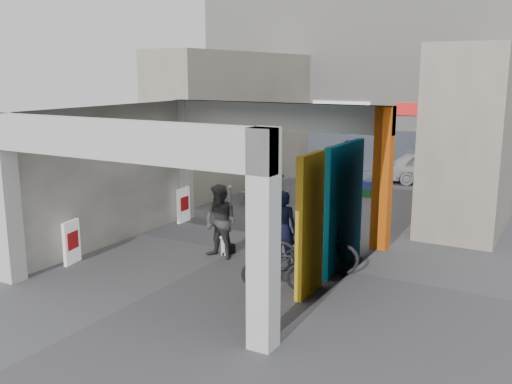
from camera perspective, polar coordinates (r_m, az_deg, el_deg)
The scene contains 21 objects.
ground at distance 14.03m, azimuth -2.13°, elevation -5.90°, with size 90.00×90.00×0.00m, color #515256.
arcade_canopy at distance 12.53m, azimuth -2.08°, elevation 2.77°, with size 6.40×6.45×6.40m.
far_building at distance 26.30m, azimuth 14.34°, elevation 10.94°, with size 18.00×4.08×8.00m.
plaza_bldg_left at distance 22.17m, azimuth -1.90°, elevation 7.31°, with size 2.00×9.00×5.00m, color #B2A793.
plaza_bldg_right at distance 19.10m, azimuth 21.93°, elevation 5.70°, with size 2.00×9.00×5.00m, color #B2A793.
bollard_left at distance 16.85m, azimuth -2.61°, elevation -1.10°, with size 0.09×0.09×0.99m, color #93959B.
bollard_center at distance 16.06m, azimuth 2.25°, elevation -1.76°, with size 0.09×0.09×0.98m, color #93959B.
bollard_right at distance 15.14m, azimuth 7.58°, elevation -3.00°, with size 0.09×0.09×0.84m, color #93959B.
advert_board_near at distance 13.65m, azimuth -17.95°, elevation -4.78°, with size 0.19×0.55×1.00m.
advert_board_far at distance 16.67m, azimuth -7.27°, elevation -1.29°, with size 0.12×0.55×1.00m.
cafe_set at distance 19.00m, azimuth 0.98°, elevation -0.21°, with size 1.37×1.10×0.83m.
produce_stand at distance 19.41m, azimuth 0.88°, elevation 0.21°, with size 1.32×0.72×0.87m.
crate_stack at distance 20.34m, azimuth 10.90°, elevation 0.35°, with size 0.46×0.37×0.56m.
border_collie at distance 13.72m, azimuth -3.02°, elevation -5.26°, with size 0.23×0.44×0.61m.
man_with_dog at distance 12.72m, azimuth 2.71°, elevation -3.69°, with size 0.64×0.42×1.74m, color black.
man_back_turned at distance 13.28m, azimuth -3.56°, elevation -3.01°, with size 0.85×0.66×1.75m, color #3F3F41.
man_elderly at distance 13.74m, azimuth 4.93°, elevation -2.88°, with size 0.77×0.50×1.58m, color #5A76AF.
man_crates at distance 20.36m, azimuth 9.10°, elevation 2.41°, with size 1.14×0.47×1.94m, color black.
bicycle_front at distance 12.46m, azimuth 5.64°, elevation -5.72°, with size 0.70×2.02×1.06m, color black.
bicycle_rear at distance 11.48m, azimuth 2.15°, elevation -7.68°, with size 0.42×1.48×0.89m, color black.
white_van at distance 23.33m, azimuth 16.99°, elevation 2.36°, with size 1.45×3.61×1.23m, color silver.
Camera 1 is at (7.04, -11.34, 4.31)m, focal length 40.00 mm.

